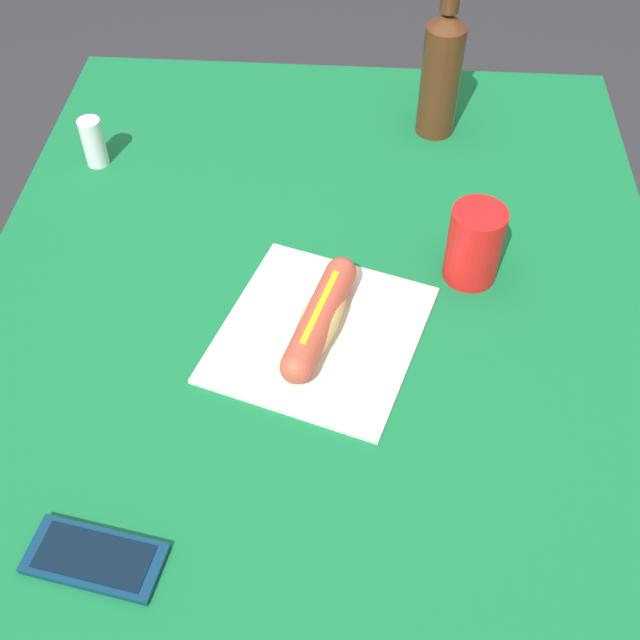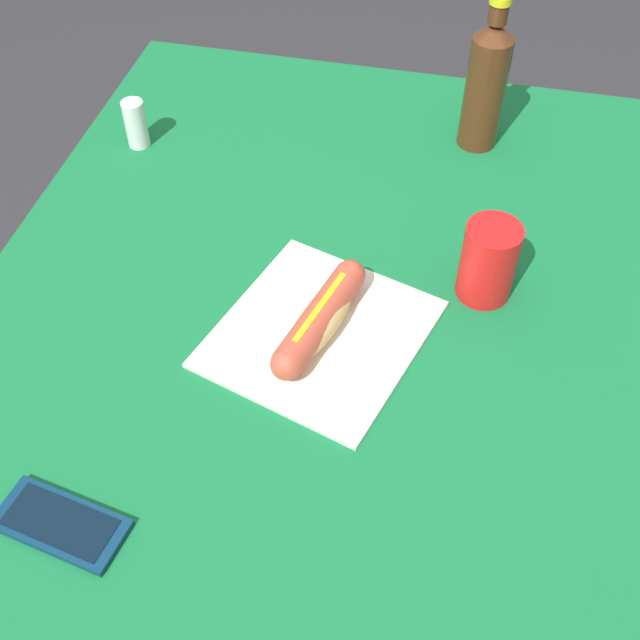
# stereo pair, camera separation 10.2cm
# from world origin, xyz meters

# --- Properties ---
(ground_plane) EXTENTS (6.00, 6.00, 0.00)m
(ground_plane) POSITION_xyz_m (0.00, 0.00, 0.00)
(ground_plane) COLOR #2D2D33
(ground_plane) RESTS_ON ground
(dining_table) EXTENTS (1.26, 0.96, 0.77)m
(dining_table) POSITION_xyz_m (0.00, 0.00, 0.65)
(dining_table) COLOR brown
(dining_table) RESTS_ON ground
(paper_wrapper) EXTENTS (0.33, 0.32, 0.01)m
(paper_wrapper) POSITION_xyz_m (0.04, 0.01, 0.78)
(paper_wrapper) COLOR silver
(paper_wrapper) RESTS_ON dining_table
(hot_dog) EXTENTS (0.21, 0.09, 0.05)m
(hot_dog) POSITION_xyz_m (0.04, 0.01, 0.81)
(hot_dog) COLOR #DBB26B
(hot_dog) RESTS_ON paper_wrapper
(cell_phone) EXTENTS (0.09, 0.15, 0.01)m
(cell_phone) POSITION_xyz_m (0.36, -0.21, 0.78)
(cell_phone) COLOR #0A2D4C
(cell_phone) RESTS_ON dining_table
(soda_bottle) EXTENTS (0.06, 0.06, 0.25)m
(soda_bottle) POSITION_xyz_m (-0.44, 0.17, 0.89)
(soda_bottle) COLOR #4C2814
(soda_bottle) RESTS_ON dining_table
(drinking_cup) EXTENTS (0.08, 0.08, 0.12)m
(drinking_cup) POSITION_xyz_m (-0.09, 0.21, 0.83)
(drinking_cup) COLOR red
(drinking_cup) RESTS_ON dining_table
(salt_shaker) EXTENTS (0.04, 0.04, 0.08)m
(salt_shaker) POSITION_xyz_m (-0.31, -0.38, 0.82)
(salt_shaker) COLOR silver
(salt_shaker) RESTS_ON dining_table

